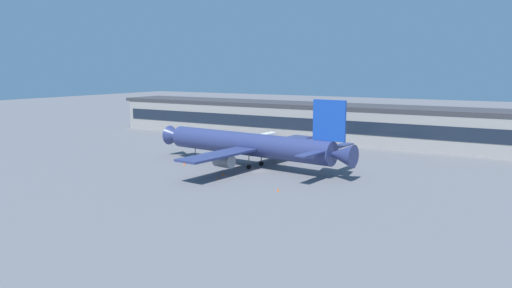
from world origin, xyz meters
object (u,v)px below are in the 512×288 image
at_px(fuel_truck, 216,136).
at_px(airliner, 251,145).
at_px(traffic_cone_3, 218,178).
at_px(traffic_cone_2, 184,164).
at_px(follow_me_car, 335,149).
at_px(stair_truck, 269,138).
at_px(traffic_cone_0, 278,190).
at_px(traffic_cone_1, 223,174).

bearing_deg(fuel_truck, airliner, -42.86).
bearing_deg(traffic_cone_3, traffic_cone_2, 152.16).
height_order(follow_me_car, traffic_cone_2, follow_me_car).
bearing_deg(stair_truck, traffic_cone_2, -91.47).
distance_m(airliner, follow_me_car, 31.45).
bearing_deg(stair_truck, traffic_cone_0, -58.77).
distance_m(fuel_truck, traffic_cone_3, 55.05).
xyz_separation_m(fuel_truck, traffic_cone_0, (48.54, -46.79, -1.59)).
relative_size(airliner, traffic_cone_2, 80.00).
distance_m(stair_truck, fuel_truck, 17.83).
bearing_deg(traffic_cone_2, traffic_cone_3, -27.84).
distance_m(traffic_cone_2, traffic_cone_3, 18.51).
xyz_separation_m(follow_me_car, fuel_truck, (-41.34, -0.50, 0.79)).
bearing_deg(fuel_truck, stair_truck, 16.59).
xyz_separation_m(follow_me_car, stair_truck, (-24.26, 4.59, 0.89)).
distance_m(stair_truck, traffic_cone_2, 40.96).
height_order(follow_me_car, stair_truck, stair_truck).
relative_size(traffic_cone_1, traffic_cone_2, 0.94).
height_order(fuel_truck, traffic_cone_3, fuel_truck).
height_order(stair_truck, traffic_cone_1, stair_truck).
relative_size(follow_me_car, traffic_cone_3, 8.22).
bearing_deg(fuel_truck, traffic_cone_1, -52.52).
distance_m(follow_me_car, stair_truck, 24.70).
height_order(follow_me_car, traffic_cone_1, follow_me_car).
xyz_separation_m(airliner, follow_me_car, (10.16, 29.44, -4.39)).
bearing_deg(airliner, traffic_cone_3, -85.48).
bearing_deg(traffic_cone_0, traffic_cone_3, 171.83).
height_order(stair_truck, traffic_cone_0, stair_truck).
distance_m(follow_me_car, traffic_cone_3, 45.86).
relative_size(stair_truck, traffic_cone_2, 8.85).
bearing_deg(airliner, traffic_cone_1, -89.45).
height_order(airliner, traffic_cone_0, airliner).
bearing_deg(fuel_truck, traffic_cone_0, -43.95).
bearing_deg(traffic_cone_2, airliner, 24.47).
bearing_deg(traffic_cone_0, stair_truck, 121.23).
relative_size(stair_truck, traffic_cone_1, 9.43).
xyz_separation_m(fuel_truck, traffic_cone_3, (32.41, -44.47, -1.61)).
relative_size(traffic_cone_2, traffic_cone_3, 1.27).
xyz_separation_m(follow_me_car, traffic_cone_2, (-25.31, -36.33, -0.74)).
relative_size(airliner, stair_truck, 9.04).
height_order(fuel_truck, traffic_cone_2, fuel_truck).
distance_m(fuel_truck, traffic_cone_2, 39.28).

